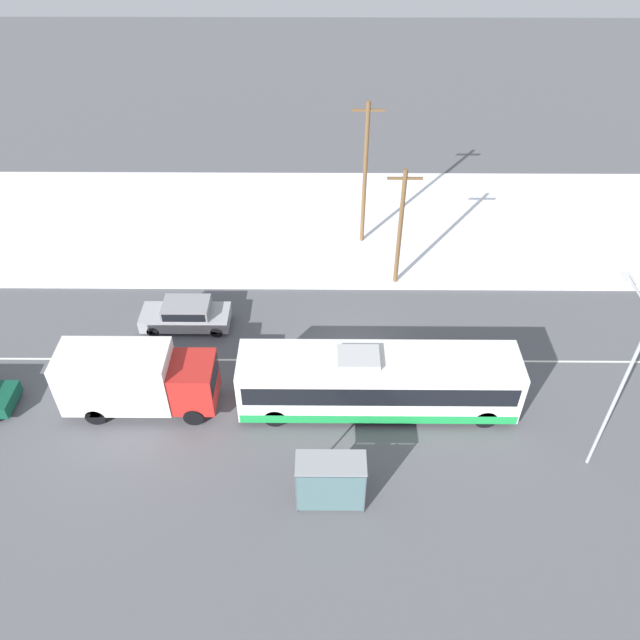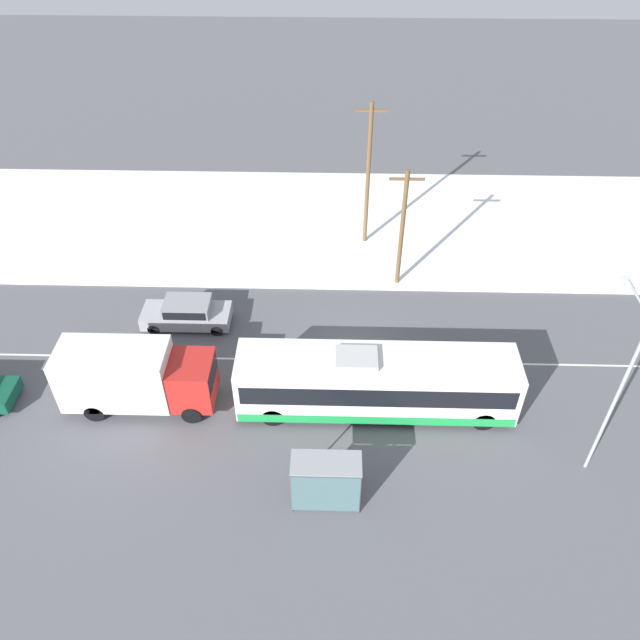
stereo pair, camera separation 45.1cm
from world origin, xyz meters
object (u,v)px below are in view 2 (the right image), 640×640
(box_truck, at_px, (134,376))
(bus_shelter, at_px, (326,480))
(pedestrian_at_stop, at_px, (350,464))
(sedan_car, at_px, (187,312))
(utility_pole_roadside, at_px, (402,228))
(city_bus, at_px, (376,383))
(utility_pole_snowlot, at_px, (368,174))
(streetlamp, at_px, (619,372))

(box_truck, height_order, bus_shelter, box_truck)
(pedestrian_at_stop, bearing_deg, sedan_car, 131.26)
(pedestrian_at_stop, bearing_deg, utility_pole_roadside, 78.03)
(sedan_car, bearing_deg, city_bus, 150.06)
(city_bus, relative_size, sedan_car, 2.68)
(utility_pole_roadside, bearing_deg, utility_pole_snowlot, 112.20)
(box_truck, bearing_deg, bus_shelter, -30.91)
(box_truck, bearing_deg, city_bus, 0.39)
(bus_shelter, xyz_separation_m, utility_pole_snowlot, (2.05, 18.74, 2.95))
(box_truck, relative_size, utility_pole_roadside, 0.95)
(box_truck, height_order, pedestrian_at_stop, box_truck)
(box_truck, distance_m, utility_pole_snowlot, 17.49)
(pedestrian_at_stop, bearing_deg, streetlamp, 8.30)
(city_bus, height_order, sedan_car, city_bus)
(streetlamp, relative_size, utility_pole_roadside, 1.15)
(box_truck, height_order, streetlamp, streetlamp)
(utility_pole_roadside, distance_m, utility_pole_snowlot, 4.64)
(utility_pole_roadside, xyz_separation_m, utility_pole_snowlot, (-1.72, 4.21, 0.90))
(box_truck, distance_m, sedan_car, 5.75)
(streetlamp, bearing_deg, city_bus, 163.37)
(pedestrian_at_stop, bearing_deg, bus_shelter, -128.41)
(bus_shelter, height_order, utility_pole_snowlot, utility_pole_snowlot)
(utility_pole_roadside, bearing_deg, sedan_car, -161.06)
(sedan_car, height_order, utility_pole_roadside, utility_pole_roadside)
(streetlamp, xyz_separation_m, utility_pole_snowlot, (-8.74, 16.12, -0.46))
(utility_pole_roadside, height_order, utility_pole_snowlot, utility_pole_snowlot)
(box_truck, relative_size, utility_pole_snowlot, 0.76)
(pedestrian_at_stop, distance_m, utility_pole_roadside, 13.89)
(streetlamp, bearing_deg, utility_pole_roadside, 120.53)
(bus_shelter, relative_size, utility_pole_snowlot, 0.30)
(streetlamp, relative_size, utility_pole_snowlot, 0.92)
(utility_pole_roadside, bearing_deg, pedestrian_at_stop, -101.97)
(streetlamp, bearing_deg, box_truck, 172.59)
(sedan_car, bearing_deg, utility_pole_snowlot, -139.59)
(city_bus, relative_size, streetlamp, 1.50)
(box_truck, relative_size, streetlamp, 0.83)
(sedan_car, bearing_deg, streetlamp, 156.08)
(utility_pole_snowlot, bearing_deg, box_truck, -127.99)
(pedestrian_at_stop, distance_m, utility_pole_snowlot, 17.95)
(sedan_car, height_order, bus_shelter, bus_shelter)
(sedan_car, relative_size, streetlamp, 0.56)
(streetlamp, height_order, utility_pole_roadside, streetlamp)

